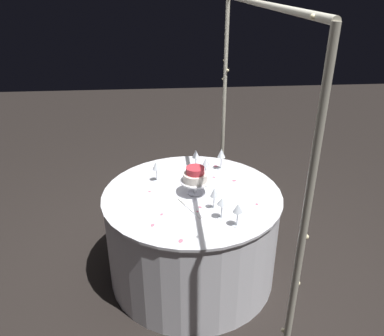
# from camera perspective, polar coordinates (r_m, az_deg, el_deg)

# --- Properties ---
(ground_plane) EXTENTS (12.00, 12.00, 0.00)m
(ground_plane) POSITION_cam_1_polar(r_m,az_deg,el_deg) (3.28, 0.00, -15.31)
(ground_plane) COLOR black
(decorative_arch) EXTENTS (2.24, 0.06, 2.07)m
(decorative_arch) POSITION_cam_1_polar(r_m,az_deg,el_deg) (2.65, 8.87, 8.48)
(decorative_arch) COLOR #B7B29E
(decorative_arch) RESTS_ON ground
(main_table) EXTENTS (1.33, 1.33, 0.76)m
(main_table) POSITION_cam_1_polar(r_m,az_deg,el_deg) (3.05, 0.00, -9.97)
(main_table) COLOR white
(main_table) RESTS_ON ground
(tiered_cake) EXTENTS (0.22, 0.22, 0.22)m
(tiered_cake) POSITION_cam_1_polar(r_m,az_deg,el_deg) (2.77, 0.48, -1.30)
(tiered_cake) COLOR silver
(tiered_cake) RESTS_ON main_table
(wine_glass_0) EXTENTS (0.07, 0.07, 0.16)m
(wine_glass_0) POSITION_cam_1_polar(r_m,az_deg,el_deg) (2.50, 4.51, -5.15)
(wine_glass_0) COLOR silver
(wine_glass_0) RESTS_ON main_table
(wine_glass_1) EXTENTS (0.07, 0.07, 0.18)m
(wine_glass_1) POSITION_cam_1_polar(r_m,az_deg,el_deg) (3.15, 4.41, 2.10)
(wine_glass_1) COLOR silver
(wine_glass_1) RESTS_ON main_table
(wine_glass_2) EXTENTS (0.06, 0.06, 0.17)m
(wine_glass_2) POSITION_cam_1_polar(r_m,az_deg,el_deg) (2.60, 3.34, -3.81)
(wine_glass_2) COLOR silver
(wine_glass_2) RESTS_ON main_table
(wine_glass_3) EXTENTS (0.06, 0.06, 0.16)m
(wine_glass_3) POSITION_cam_1_polar(r_m,az_deg,el_deg) (3.17, 0.58, 2.00)
(wine_glass_3) COLOR silver
(wine_glass_3) RESTS_ON main_table
(wine_glass_4) EXTENTS (0.06, 0.06, 0.17)m
(wine_glass_4) POSITION_cam_1_polar(r_m,az_deg,el_deg) (2.96, -5.34, 0.25)
(wine_glass_4) COLOR silver
(wine_glass_4) RESTS_ON main_table
(wine_glass_5) EXTENTS (0.06, 0.06, 0.15)m
(wine_glass_5) POSITION_cam_1_polar(r_m,az_deg,el_deg) (3.05, 2.09, 0.80)
(wine_glass_5) COLOR silver
(wine_glass_5) RESTS_ON main_table
(wine_glass_6) EXTENTS (0.06, 0.06, 0.16)m
(wine_glass_6) POSITION_cam_1_polar(r_m,az_deg,el_deg) (2.43, 6.86, -6.14)
(wine_glass_6) COLOR silver
(wine_glass_6) RESTS_ON main_table
(cake_knife) EXTENTS (0.27, 0.16, 0.01)m
(cake_knife) POSITION_cam_1_polar(r_m,az_deg,el_deg) (2.66, -0.48, -5.87)
(cake_knife) COLOR silver
(cake_knife) RESTS_ON main_table
(rose_petal_0) EXTENTS (0.03, 0.02, 0.00)m
(rose_petal_0) POSITION_cam_1_polar(r_m,az_deg,el_deg) (2.74, 9.66, -5.35)
(rose_petal_0) COLOR #EA6B84
(rose_petal_0) RESTS_ON main_table
(rose_petal_1) EXTENTS (0.03, 0.04, 0.00)m
(rose_petal_1) POSITION_cam_1_polar(r_m,az_deg,el_deg) (3.25, 3.57, 0.30)
(rose_petal_1) COLOR #EA6B84
(rose_petal_1) RESTS_ON main_table
(rose_petal_2) EXTENTS (0.03, 0.04, 0.00)m
(rose_petal_2) POSITION_cam_1_polar(r_m,az_deg,el_deg) (3.06, 3.29, -1.37)
(rose_petal_2) COLOR #EA6B84
(rose_petal_2) RESTS_ON main_table
(rose_petal_3) EXTENTS (0.02, 0.03, 0.00)m
(rose_petal_3) POSITION_cam_1_polar(r_m,az_deg,el_deg) (2.87, -6.38, -3.51)
(rose_petal_3) COLOR #EA6B84
(rose_petal_3) RESTS_ON main_table
(rose_petal_4) EXTENTS (0.05, 0.04, 0.00)m
(rose_petal_4) POSITION_cam_1_polar(r_m,az_deg,el_deg) (2.36, -1.69, -10.82)
(rose_petal_4) COLOR #EA6B84
(rose_petal_4) RESTS_ON main_table
(rose_petal_5) EXTENTS (0.03, 0.03, 0.00)m
(rose_petal_5) POSITION_cam_1_polar(r_m,az_deg,el_deg) (2.62, 0.73, -6.54)
(rose_petal_5) COLOR #EA6B84
(rose_petal_5) RESTS_ON main_table
(rose_petal_6) EXTENTS (0.04, 0.03, 0.00)m
(rose_petal_6) POSITION_cam_1_polar(r_m,az_deg,el_deg) (2.50, -5.91, -8.48)
(rose_petal_6) COLOR #EA6B84
(rose_petal_6) RESTS_ON main_table
(rose_petal_7) EXTENTS (0.03, 0.03, 0.00)m
(rose_petal_7) POSITION_cam_1_polar(r_m,az_deg,el_deg) (2.67, 1.24, -5.88)
(rose_petal_7) COLOR #EA6B84
(rose_petal_7) RESTS_ON main_table
(rose_petal_8) EXTENTS (0.03, 0.04, 0.00)m
(rose_petal_8) POSITION_cam_1_polar(r_m,az_deg,el_deg) (3.03, 6.33, -1.88)
(rose_petal_8) COLOR #EA6B84
(rose_petal_8) RESTS_ON main_table
(rose_petal_9) EXTENTS (0.03, 0.03, 0.00)m
(rose_petal_9) POSITION_cam_1_polar(r_m,az_deg,el_deg) (2.60, -4.55, -6.91)
(rose_petal_9) COLOR #EA6B84
(rose_petal_9) RESTS_ON main_table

